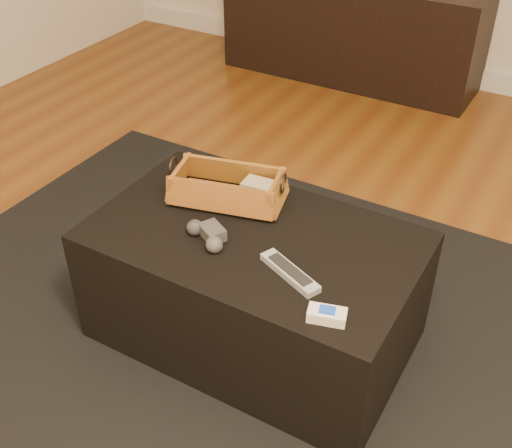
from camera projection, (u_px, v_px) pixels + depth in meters
The scene contains 11 objects.
floor at pixel (244, 418), 1.93m from camera, with size 5.00×5.50×0.01m, color brown.
baseboard at pixel (481, 79), 3.80m from camera, with size 5.00×0.04×0.12m, color white.
media_cabinet at pixel (352, 29), 3.81m from camera, with size 1.52×0.45×0.60m, color black.
area_rug at pixel (246, 343), 2.16m from camera, with size 2.60×2.00×0.01m, color black.
ottoman at pixel (254, 287), 2.07m from camera, with size 1.00×0.60×0.42m, color black.
tv_remote at pixel (221, 195), 2.07m from camera, with size 0.19×0.04×0.02m, color black.
cloth_bundle at pixel (259, 190), 2.07m from camera, with size 0.10×0.07×0.06m, color tan.
wicker_basket at pixel (228, 189), 2.07m from camera, with size 0.40×0.28×0.13m.
game_controller at pixel (208, 235), 1.90m from camera, with size 0.16×0.12×0.05m.
silver_remote at pixel (290, 272), 1.78m from camera, with size 0.21×0.13×0.02m.
cream_gadget at pixel (327, 315), 1.64m from camera, with size 0.11×0.08×0.04m.
Camera 1 is at (0.64, -1.03, 1.60)m, focal length 45.00 mm.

